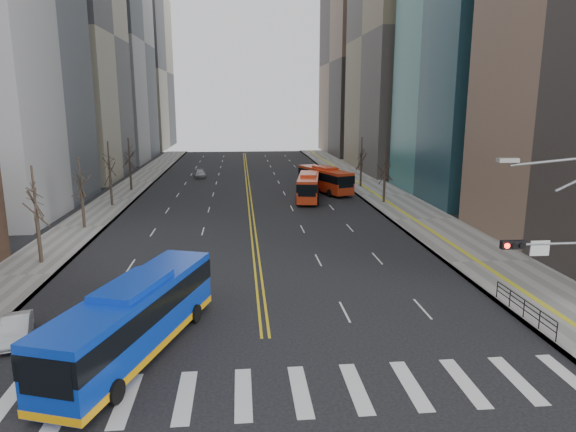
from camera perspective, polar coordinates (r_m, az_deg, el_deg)
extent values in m
plane|color=black|center=(22.45, -1.80, -19.00)|extent=(220.00, 220.00, 0.00)
cube|color=slate|center=(67.79, 10.65, 2.30)|extent=(7.00, 130.00, 0.15)
cube|color=slate|center=(66.97, -18.58, 1.74)|extent=(5.00, 130.00, 0.15)
cube|color=silver|center=(24.35, -29.08, -17.98)|extent=(0.70, 4.00, 0.01)
cube|color=silver|center=(23.53, -23.52, -18.51)|extent=(0.70, 4.00, 0.01)
cube|color=silver|center=(22.92, -17.58, -18.89)|extent=(0.70, 4.00, 0.01)
cube|color=silver|center=(22.55, -11.36, -19.09)|extent=(0.70, 4.00, 0.01)
cube|color=silver|center=(22.42, -4.99, -19.07)|extent=(0.70, 4.00, 0.01)
cube|color=silver|center=(22.54, 1.36, -18.84)|extent=(0.70, 4.00, 0.01)
cube|color=silver|center=(22.91, 7.57, -18.40)|extent=(0.70, 4.00, 0.01)
cube|color=silver|center=(23.50, 13.47, -17.80)|extent=(0.70, 4.00, 0.01)
cube|color=silver|center=(24.32, 19.00, -17.06)|extent=(0.70, 4.00, 0.01)
cube|color=silver|center=(25.32, 24.08, -16.25)|extent=(0.70, 4.00, 0.01)
cube|color=silver|center=(26.51, 28.71, -15.40)|extent=(0.70, 4.00, 0.01)
cube|color=gold|center=(75.06, -4.62, 3.38)|extent=(0.15, 100.00, 0.01)
cube|color=gold|center=(75.06, -4.32, 3.39)|extent=(0.15, 100.00, 0.01)
cube|color=#9F9880|center=(90.81, -25.87, 17.72)|extent=(22.00, 22.00, 44.00)
cube|color=gray|center=(116.45, -20.74, 17.69)|extent=(20.00, 26.00, 48.00)
cube|color=#7B6D55|center=(96.03, 14.34, 18.78)|extent=(20.00, 26.00, 46.00)
cube|color=#9F9880|center=(147.04, -16.91, 15.11)|extent=(18.00, 30.00, 40.00)
cube|color=brown|center=(126.15, 8.80, 16.47)|extent=(18.00, 30.00, 42.00)
cylinder|color=gray|center=(26.14, 27.44, -2.74)|extent=(4.50, 0.12, 0.12)
cube|color=black|center=(25.15, 23.70, -2.93)|extent=(1.10, 0.28, 0.38)
cylinder|color=#FF190C|center=(24.85, 23.17, -3.07)|extent=(0.24, 0.08, 0.24)
cylinder|color=black|center=(25.01, 23.87, -3.03)|extent=(0.24, 0.08, 0.24)
cylinder|color=black|center=(25.19, 24.57, -2.99)|extent=(0.24, 0.08, 0.24)
cube|color=silver|center=(25.85, 26.19, -3.23)|extent=(0.90, 0.06, 0.70)
cube|color=#999993|center=(24.20, 23.23, 5.72)|extent=(0.90, 0.35, 0.18)
cube|color=black|center=(31.33, 24.82, -8.47)|extent=(0.04, 6.00, 0.04)
cylinder|color=black|center=(29.16, 27.69, -11.36)|extent=(0.06, 0.06, 1.00)
cylinder|color=black|center=(30.31, 26.15, -10.31)|extent=(0.06, 0.06, 1.00)
cylinder|color=black|center=(31.50, 24.73, -9.33)|extent=(0.06, 0.06, 1.00)
cylinder|color=black|center=(32.71, 23.43, -8.41)|extent=(0.06, 0.06, 1.00)
cylinder|color=black|center=(33.94, 22.22, -7.56)|extent=(0.06, 0.06, 1.00)
cylinder|color=black|center=(42.07, -25.93, -2.28)|extent=(0.28, 0.28, 3.90)
cylinder|color=black|center=(52.28, -21.81, 0.58)|extent=(0.28, 0.28, 3.60)
cylinder|color=black|center=(62.70, -19.06, 2.81)|extent=(0.28, 0.28, 4.00)
cylinder|color=black|center=(73.33, -17.09, 4.16)|extent=(0.28, 0.28, 3.80)
cylinder|color=black|center=(62.37, 10.64, 3.00)|extent=(0.28, 0.28, 3.50)
cylinder|color=black|center=(73.83, 8.10, 4.62)|extent=(0.28, 0.28, 3.75)
cube|color=#0B32AE|center=(25.65, -16.62, -10.76)|extent=(6.41, 12.62, 2.97)
cube|color=black|center=(25.44, -16.70, -9.57)|extent=(6.47, 12.66, 1.06)
cube|color=#0B32AE|center=(25.09, -16.85, -7.42)|extent=(3.35, 4.79, 0.40)
cube|color=orange|center=(26.17, -16.44, -13.35)|extent=(6.47, 12.66, 0.35)
cylinder|color=black|center=(23.94, -24.12, -16.65)|extent=(0.60, 1.04, 1.00)
cylinder|color=black|center=(22.59, -18.60, -18.01)|extent=(0.60, 1.04, 1.00)
cylinder|color=black|center=(29.95, -14.87, -9.99)|extent=(0.60, 1.04, 1.00)
cylinder|color=black|center=(28.88, -10.23, -10.62)|extent=(0.60, 1.04, 1.00)
cube|color=red|center=(63.49, 2.29, 3.31)|extent=(4.09, 10.68, 2.68)
cube|color=black|center=(63.40, 2.30, 3.79)|extent=(4.16, 10.71, 0.97)
cube|color=red|center=(63.27, 2.30, 4.60)|extent=(2.48, 3.92, 0.40)
cylinder|color=black|center=(60.46, 1.05, 1.71)|extent=(0.46, 1.04, 1.00)
cylinder|color=black|center=(60.37, 3.29, 1.68)|extent=(0.46, 1.04, 1.00)
cylinder|color=black|center=(67.02, 1.37, 2.77)|extent=(0.46, 1.04, 1.00)
cylinder|color=black|center=(66.94, 3.40, 2.74)|extent=(0.46, 1.04, 1.00)
cube|color=red|center=(69.27, 4.11, 4.11)|extent=(6.02, 11.08, 2.82)
cube|color=black|center=(69.19, 4.12, 4.56)|extent=(6.09, 11.12, 1.01)
cube|color=red|center=(69.07, 4.13, 5.34)|extent=(3.15, 4.25, 0.40)
cylinder|color=black|center=(65.87, 4.64, 2.56)|extent=(0.62, 1.04, 1.00)
cylinder|color=black|center=(67.12, 6.48, 2.71)|extent=(0.62, 1.04, 1.00)
cylinder|color=black|center=(71.91, 1.88, 3.42)|extent=(0.62, 1.04, 1.00)
cylinder|color=black|center=(73.06, 3.61, 3.55)|extent=(0.62, 1.04, 1.00)
imported|color=silver|center=(29.73, -27.95, -11.02)|extent=(2.26, 3.91, 1.22)
imported|color=black|center=(76.49, 2.34, 4.15)|extent=(2.97, 4.75, 1.51)
imported|color=#97979C|center=(84.28, -9.75, 4.64)|extent=(2.23, 4.34, 1.21)
imported|color=black|center=(88.64, 3.38, 5.17)|extent=(3.48, 4.78, 1.21)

